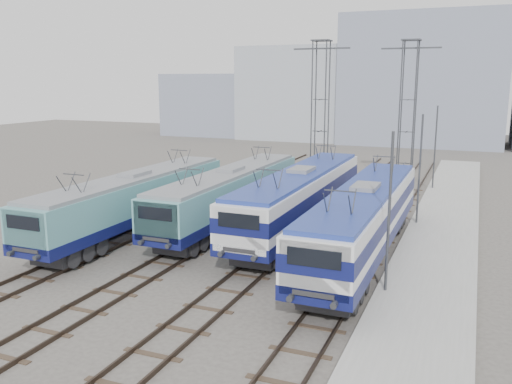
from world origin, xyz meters
The scene contains 14 objects.
ground centered at (0.00, 0.00, 0.00)m, with size 160.00×160.00×0.00m, color #514C47.
platform centered at (10.20, 8.00, 0.15)m, with size 4.00×70.00×0.30m, color #9E9E99.
locomotive_far_left centered at (-6.75, 6.04, 2.16)m, with size 2.73×17.23×3.24m.
locomotive_center_left centered at (-2.25, 9.73, 2.15)m, with size 2.72×17.18×3.23m.
locomotive_center_right centered at (2.25, 9.99, 2.33)m, with size 2.88×18.23×3.43m.
locomotive_far_right centered at (6.75, 6.32, 2.31)m, with size 2.86×18.11×3.40m.
catenary_tower_west centered at (0.00, 22.00, 6.64)m, with size 4.50×1.20×12.00m.
catenary_tower_east centered at (6.50, 24.00, 6.64)m, with size 4.50×1.20×12.00m.
mast_front centered at (8.60, 2.00, 3.50)m, with size 0.12×0.12×7.00m, color #3F4247.
mast_mid centered at (8.60, 14.00, 3.50)m, with size 0.12×0.12×7.00m, color #3F4247.
mast_rear centered at (8.60, 26.00, 3.50)m, with size 0.12×0.12×7.00m, color #3F4247.
building_west centered at (-14.00, 62.00, 7.00)m, with size 18.00×12.00×14.00m, color #9CA4AE.
building_center centered at (4.00, 62.00, 9.00)m, with size 22.00×14.00×18.00m, color gray.
building_far_west centered at (-30.00, 62.00, 5.00)m, with size 14.00×10.00×10.00m, color gray.
Camera 1 is at (11.71, -20.02, 8.98)m, focal length 38.00 mm.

